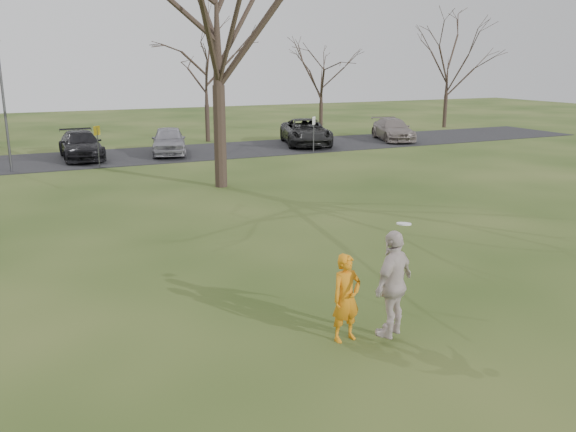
# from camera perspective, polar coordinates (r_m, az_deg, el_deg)

# --- Properties ---
(ground) EXTENTS (120.00, 120.00, 0.00)m
(ground) POSITION_cam_1_polar(r_m,az_deg,el_deg) (11.71, 8.46, -11.62)
(ground) COLOR #1E380F
(ground) RESTS_ON ground
(parking_strip) EXTENTS (62.00, 6.50, 0.04)m
(parking_strip) POSITION_cam_1_polar(r_m,az_deg,el_deg) (34.60, -14.90, 5.51)
(parking_strip) COLOR black
(parking_strip) RESTS_ON ground
(player_defender) EXTENTS (0.66, 0.47, 1.70)m
(player_defender) POSITION_cam_1_polar(r_m,az_deg,el_deg) (11.32, 5.57, -7.76)
(player_defender) COLOR orange
(player_defender) RESTS_ON ground
(car_3) EXTENTS (2.06, 5.04, 1.46)m
(car_3) POSITION_cam_1_polar(r_m,az_deg,el_deg) (34.32, -19.12, 6.40)
(car_3) COLOR black
(car_3) RESTS_ON parking_strip
(car_4) EXTENTS (2.88, 4.86, 1.55)m
(car_4) POSITION_cam_1_polar(r_m,az_deg,el_deg) (34.66, -11.29, 7.06)
(car_4) COLOR gray
(car_4) RESTS_ON parking_strip
(car_6) EXTENTS (4.26, 6.32, 1.61)m
(car_6) POSITION_cam_1_polar(r_m,az_deg,el_deg) (38.00, 1.72, 8.01)
(car_6) COLOR black
(car_6) RESTS_ON parking_strip
(car_7) EXTENTS (3.30, 5.21, 1.41)m
(car_7) POSITION_cam_1_polar(r_m,az_deg,el_deg) (40.87, 9.97, 8.11)
(car_7) COLOR gray
(car_7) RESTS_ON parking_strip
(catching_play) EXTENTS (1.29, 0.99, 2.15)m
(catching_play) POSITION_cam_1_polar(r_m,az_deg,el_deg) (11.26, 10.01, -6.35)
(catching_play) COLOR beige
(catching_play) RESTS_ON ground
(lamp_post) EXTENTS (0.34, 0.34, 6.27)m
(lamp_post) POSITION_cam_1_polar(r_m,az_deg,el_deg) (31.23, -25.59, 10.98)
(lamp_post) COLOR #47474C
(lamp_post) RESTS_ON ground
(sign_yellow) EXTENTS (0.35, 0.35, 2.08)m
(sign_yellow) POSITION_cam_1_polar(r_m,az_deg,el_deg) (31.18, -17.69, 7.03)
(sign_yellow) COLOR #47474C
(sign_yellow) RESTS_ON ground
(sign_white) EXTENTS (0.35, 0.35, 2.08)m
(sign_white) POSITION_cam_1_polar(r_m,az_deg,el_deg) (34.78, 2.46, 8.40)
(sign_white) COLOR #47474C
(sign_white) RESTS_ON ground
(big_tree) EXTENTS (9.00, 9.00, 14.00)m
(big_tree) POSITION_cam_1_polar(r_m,az_deg,el_deg) (25.07, -6.83, 18.68)
(big_tree) COLOR #352821
(big_tree) RESTS_ON ground
(small_tree_row) EXTENTS (55.00, 5.90, 8.50)m
(small_tree_row) POSITION_cam_1_polar(r_m,az_deg,el_deg) (40.13, -10.31, 12.49)
(small_tree_row) COLOR #352821
(small_tree_row) RESTS_ON ground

